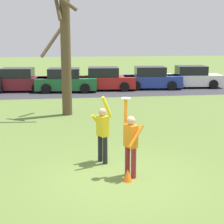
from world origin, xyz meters
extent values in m
plane|color=olive|center=(0.00, 0.00, 0.00)|extent=(120.00, 120.00, 0.00)
cylinder|color=maroon|center=(0.32, -0.07, 0.41)|extent=(0.14, 0.14, 0.82)
cylinder|color=maroon|center=(0.20, 0.16, 0.41)|extent=(0.14, 0.14, 0.82)
cube|color=orange|center=(0.26, 0.05, 1.12)|extent=(0.36, 0.42, 0.60)
sphere|color=tan|center=(0.26, 0.05, 1.53)|extent=(0.23, 0.23, 0.23)
cylinder|color=orange|center=(0.36, -0.15, 1.17)|extent=(0.45, 0.29, 0.59)
cylinder|color=orange|center=(0.15, 0.25, 1.75)|extent=(0.09, 0.09, 0.66)
cylinder|color=black|center=(-0.41, 1.34, 0.41)|extent=(0.14, 0.14, 0.82)
cylinder|color=black|center=(-0.29, 1.11, 0.41)|extent=(0.14, 0.14, 0.82)
cube|color=gold|center=(-0.35, 1.22, 1.12)|extent=(0.36, 0.42, 0.60)
sphere|color=tan|center=(-0.35, 1.22, 1.53)|extent=(0.23, 0.23, 0.23)
cylinder|color=gold|center=(-0.45, 1.42, 1.17)|extent=(0.45, 0.29, 0.59)
cylinder|color=gold|center=(-0.25, 1.02, 1.72)|extent=(0.33, 0.22, 0.65)
cylinder|color=white|center=(0.15, 0.25, 2.09)|extent=(0.24, 0.24, 0.02)
cube|color=maroon|center=(-4.30, 16.24, 0.55)|extent=(4.25, 2.17, 0.80)
cube|color=black|center=(-4.45, 16.25, 1.27)|extent=(2.24, 1.83, 0.64)
cylinder|color=black|center=(-2.95, 17.03, 0.33)|extent=(0.68, 0.28, 0.66)
cylinder|color=black|center=(-3.12, 15.22, 0.33)|extent=(0.68, 0.28, 0.66)
cylinder|color=black|center=(-5.48, 17.26, 0.33)|extent=(0.68, 0.28, 0.66)
cube|color=#1E6633|center=(-1.14, 15.58, 0.55)|extent=(4.25, 2.17, 0.80)
cube|color=black|center=(-1.29, 15.59, 1.27)|extent=(2.24, 1.83, 0.64)
cylinder|color=black|center=(0.21, 16.37, 0.33)|extent=(0.68, 0.28, 0.66)
cylinder|color=black|center=(0.04, 14.56, 0.33)|extent=(0.68, 0.28, 0.66)
cylinder|color=black|center=(-2.32, 16.60, 0.33)|extent=(0.68, 0.28, 0.66)
cylinder|color=black|center=(-2.49, 14.79, 0.33)|extent=(0.68, 0.28, 0.66)
cube|color=red|center=(1.59, 15.98, 0.55)|extent=(4.25, 2.17, 0.80)
cube|color=black|center=(1.44, 16.00, 1.27)|extent=(2.24, 1.83, 0.64)
cylinder|color=black|center=(2.94, 16.77, 0.33)|extent=(0.68, 0.28, 0.66)
cylinder|color=black|center=(2.78, 14.96, 0.33)|extent=(0.68, 0.28, 0.66)
cylinder|color=black|center=(0.41, 17.01, 0.33)|extent=(0.68, 0.28, 0.66)
cylinder|color=black|center=(0.24, 15.19, 0.33)|extent=(0.68, 0.28, 0.66)
cube|color=#233893|center=(4.99, 16.07, 0.55)|extent=(4.25, 2.17, 0.80)
cube|color=black|center=(4.84, 16.09, 1.27)|extent=(2.24, 1.83, 0.64)
cylinder|color=black|center=(6.34, 16.86, 0.33)|extent=(0.68, 0.28, 0.66)
cylinder|color=black|center=(6.17, 15.05, 0.33)|extent=(0.68, 0.28, 0.66)
cylinder|color=black|center=(3.81, 17.10, 0.33)|extent=(0.68, 0.28, 0.66)
cylinder|color=black|center=(3.64, 15.28, 0.33)|extent=(0.68, 0.28, 0.66)
cube|color=white|center=(8.16, 16.34, 0.55)|extent=(4.25, 2.17, 0.80)
cube|color=black|center=(8.01, 16.36, 1.27)|extent=(2.24, 1.83, 0.64)
cylinder|color=black|center=(9.51, 17.13, 0.33)|extent=(0.68, 0.28, 0.66)
cylinder|color=black|center=(9.34, 15.32, 0.33)|extent=(0.68, 0.28, 0.66)
cylinder|color=black|center=(6.98, 17.37, 0.33)|extent=(0.68, 0.28, 0.66)
cylinder|color=black|center=(6.81, 15.55, 0.33)|extent=(0.68, 0.28, 0.66)
cube|color=#38383D|center=(0.24, 15.97, 0.00)|extent=(24.29, 6.40, 0.01)
cylinder|color=brown|center=(-1.25, 8.10, 2.81)|extent=(0.46, 0.46, 5.62)
cylinder|color=brown|center=(-1.73, 8.74, 3.65)|extent=(1.47, 1.17, 1.88)
cylinder|color=brown|center=(-1.58, 7.98, 5.06)|extent=(0.44, 0.86, 1.40)
cylinder|color=brown|center=(-1.36, 7.48, 5.25)|extent=(1.36, 0.40, 1.03)
cone|color=orange|center=(0.12, -0.26, 0.16)|extent=(0.26, 0.26, 0.32)
camera|label=1|loc=(-1.51, -8.74, 3.65)|focal=56.96mm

